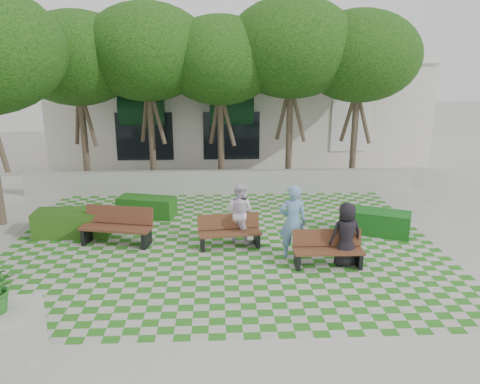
{
  "coord_description": "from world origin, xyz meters",
  "views": [
    {
      "loc": [
        -0.09,
        -11.34,
        5.12
      ],
      "look_at": [
        0.5,
        1.5,
        1.4
      ],
      "focal_mm": 35.0,
      "sensor_mm": 36.0,
      "label": 1
    }
  ],
  "objects_px": {
    "bench_mid": "(229,232)",
    "hedge_west": "(73,223)",
    "bench_east": "(328,250)",
    "hedge_midleft": "(147,207)",
    "planter_front": "(1,328)",
    "person_dark": "(346,235)",
    "person_blue": "(293,222)",
    "bench_west": "(117,227)",
    "hedge_east": "(375,222)",
    "person_white": "(240,212)"
  },
  "relations": [
    {
      "from": "planter_front",
      "to": "person_blue",
      "type": "relative_size",
      "value": 1.0
    },
    {
      "from": "person_white",
      "to": "bench_mid",
      "type": "bearing_deg",
      "value": 83.69
    },
    {
      "from": "hedge_west",
      "to": "person_blue",
      "type": "height_order",
      "value": "person_blue"
    },
    {
      "from": "bench_mid",
      "to": "hedge_midleft",
      "type": "distance_m",
      "value": 3.84
    },
    {
      "from": "planter_front",
      "to": "person_blue",
      "type": "distance_m",
      "value": 7.1
    },
    {
      "from": "hedge_west",
      "to": "person_blue",
      "type": "distance_m",
      "value": 6.57
    },
    {
      "from": "hedge_east",
      "to": "person_blue",
      "type": "relative_size",
      "value": 1.02
    },
    {
      "from": "bench_east",
      "to": "person_blue",
      "type": "distance_m",
      "value": 1.15
    },
    {
      "from": "hedge_west",
      "to": "person_white",
      "type": "distance_m",
      "value": 5.01
    },
    {
      "from": "hedge_midleft",
      "to": "person_dark",
      "type": "distance_m",
      "value": 6.94
    },
    {
      "from": "hedge_east",
      "to": "hedge_west",
      "type": "height_order",
      "value": "hedge_west"
    },
    {
      "from": "bench_east",
      "to": "person_blue",
      "type": "xyz_separation_m",
      "value": [
        -0.82,
        0.6,
        0.55
      ]
    },
    {
      "from": "bench_east",
      "to": "hedge_midleft",
      "type": "bearing_deg",
      "value": 142.02
    },
    {
      "from": "person_white",
      "to": "bench_west",
      "type": "bearing_deg",
      "value": 31.86
    },
    {
      "from": "bench_west",
      "to": "hedge_midleft",
      "type": "bearing_deg",
      "value": 90.87
    },
    {
      "from": "bench_west",
      "to": "hedge_west",
      "type": "distance_m",
      "value": 1.65
    },
    {
      "from": "bench_mid",
      "to": "person_white",
      "type": "distance_m",
      "value": 0.66
    },
    {
      "from": "bench_west",
      "to": "hedge_east",
      "type": "bearing_deg",
      "value": 16.0
    },
    {
      "from": "person_blue",
      "to": "bench_east",
      "type": "bearing_deg",
      "value": 147.6
    },
    {
      "from": "hedge_east",
      "to": "bench_mid",
      "type": "bearing_deg",
      "value": -169.08
    },
    {
      "from": "planter_front",
      "to": "person_dark",
      "type": "distance_m",
      "value": 7.85
    },
    {
      "from": "bench_mid",
      "to": "bench_east",
      "type": "bearing_deg",
      "value": -36.66
    },
    {
      "from": "bench_mid",
      "to": "bench_west",
      "type": "relative_size",
      "value": 0.85
    },
    {
      "from": "person_dark",
      "to": "hedge_east",
      "type": "bearing_deg",
      "value": -131.47
    },
    {
      "from": "bench_east",
      "to": "person_white",
      "type": "xyz_separation_m",
      "value": [
        -2.15,
        1.77,
        0.43
      ]
    },
    {
      "from": "bench_east",
      "to": "hedge_midleft",
      "type": "distance_m",
      "value": 6.59
    },
    {
      "from": "hedge_east",
      "to": "person_blue",
      "type": "xyz_separation_m",
      "value": [
        -2.76,
        -1.62,
        0.64
      ]
    },
    {
      "from": "hedge_midleft",
      "to": "hedge_west",
      "type": "relative_size",
      "value": 0.86
    },
    {
      "from": "hedge_midleft",
      "to": "person_white",
      "type": "distance_m",
      "value": 3.84
    },
    {
      "from": "hedge_east",
      "to": "person_dark",
      "type": "distance_m",
      "value": 2.68
    },
    {
      "from": "bench_east",
      "to": "hedge_midleft",
      "type": "height_order",
      "value": "bench_east"
    },
    {
      "from": "hedge_midleft",
      "to": "hedge_west",
      "type": "height_order",
      "value": "hedge_west"
    },
    {
      "from": "planter_front",
      "to": "person_white",
      "type": "xyz_separation_m",
      "value": [
        4.22,
        5.59,
        0.07
      ]
    },
    {
      "from": "hedge_midleft",
      "to": "person_blue",
      "type": "height_order",
      "value": "person_blue"
    },
    {
      "from": "person_white",
      "to": "person_dark",
      "type": "bearing_deg",
      "value": 178.08
    },
    {
      "from": "planter_front",
      "to": "person_white",
      "type": "bearing_deg",
      "value": 52.97
    },
    {
      "from": "bench_mid",
      "to": "hedge_west",
      "type": "relative_size",
      "value": 0.82
    },
    {
      "from": "bench_east",
      "to": "planter_front",
      "type": "height_order",
      "value": "planter_front"
    },
    {
      "from": "bench_west",
      "to": "hedge_west",
      "type": "relative_size",
      "value": 0.96
    },
    {
      "from": "person_blue",
      "to": "person_dark",
      "type": "height_order",
      "value": "person_blue"
    },
    {
      "from": "bench_west",
      "to": "hedge_east",
      "type": "height_order",
      "value": "bench_west"
    },
    {
      "from": "hedge_midleft",
      "to": "person_dark",
      "type": "relative_size",
      "value": 1.13
    },
    {
      "from": "hedge_east",
      "to": "planter_front",
      "type": "height_order",
      "value": "planter_front"
    },
    {
      "from": "bench_mid",
      "to": "hedge_west",
      "type": "xyz_separation_m",
      "value": [
        -4.63,
        1.11,
        -0.06
      ]
    },
    {
      "from": "hedge_west",
      "to": "hedge_east",
      "type": "bearing_deg",
      "value": -1.65
    },
    {
      "from": "hedge_midleft",
      "to": "hedge_west",
      "type": "bearing_deg",
      "value": -140.03
    },
    {
      "from": "planter_front",
      "to": "person_white",
      "type": "relative_size",
      "value": 1.13
    },
    {
      "from": "person_blue",
      "to": "bench_mid",
      "type": "bearing_deg",
      "value": -21.46
    },
    {
      "from": "bench_east",
      "to": "person_dark",
      "type": "height_order",
      "value": "person_dark"
    },
    {
      "from": "hedge_east",
      "to": "bench_west",
      "type": "bearing_deg",
      "value": -176.34
    }
  ]
}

